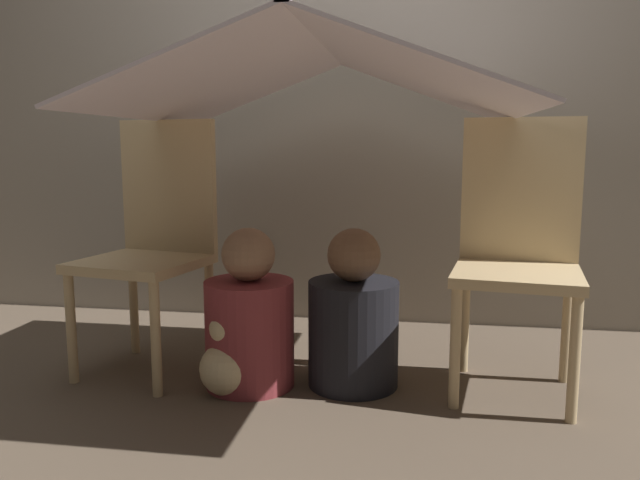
{
  "coord_description": "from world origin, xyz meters",
  "views": [
    {
      "loc": [
        0.35,
        -2.13,
        0.87
      ],
      "look_at": [
        0.0,
        0.07,
        0.54
      ],
      "focal_mm": 35.0,
      "sensor_mm": 36.0,
      "label": 1
    }
  ],
  "objects_px": {
    "chair_right": "(518,245)",
    "person_front": "(250,322)",
    "person_second": "(353,322)",
    "chair_left": "(154,236)"
  },
  "relations": [
    {
      "from": "person_front",
      "to": "person_second",
      "type": "distance_m",
      "value": 0.38
    },
    {
      "from": "chair_right",
      "to": "person_second",
      "type": "height_order",
      "value": "chair_right"
    },
    {
      "from": "chair_right",
      "to": "person_front",
      "type": "bearing_deg",
      "value": -162.48
    },
    {
      "from": "chair_left",
      "to": "person_second",
      "type": "bearing_deg",
      "value": 5.15
    },
    {
      "from": "person_second",
      "to": "person_front",
      "type": "bearing_deg",
      "value": -170.33
    },
    {
      "from": "chair_left",
      "to": "chair_right",
      "type": "bearing_deg",
      "value": 11.26
    },
    {
      "from": "chair_left",
      "to": "person_front",
      "type": "distance_m",
      "value": 0.53
    },
    {
      "from": "chair_left",
      "to": "chair_right",
      "type": "xyz_separation_m",
      "value": [
        1.38,
        0.0,
        0.0
      ]
    },
    {
      "from": "person_front",
      "to": "person_second",
      "type": "relative_size",
      "value": 1.0
    },
    {
      "from": "chair_left",
      "to": "person_front",
      "type": "xyz_separation_m",
      "value": [
        0.42,
        -0.15,
        -0.29
      ]
    }
  ]
}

